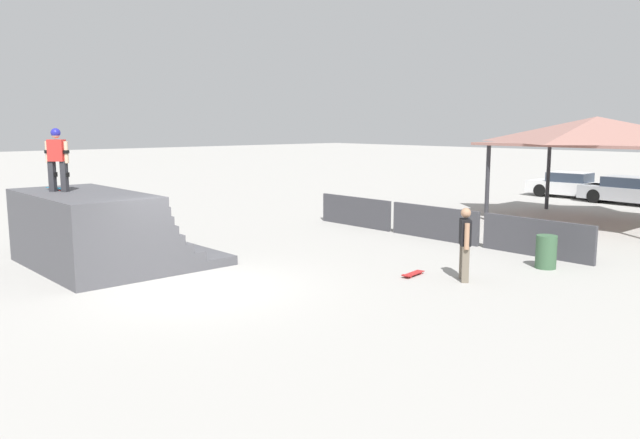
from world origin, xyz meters
name	(u,v)px	position (x,y,z in m)	size (l,w,h in m)	color
ground_plane	(194,287)	(0.00, 0.00, 0.00)	(160.00, 160.00, 0.00)	#A3A09B
quarter_pipe_ramp	(98,233)	(-3.57, -0.69, 0.86)	(4.65, 4.23, 1.93)	#4C4C51
skater_on_deck	(57,155)	(-4.20, -1.37, 2.86)	(0.63, 0.53, 1.61)	#2D2D33
skateboard_on_deck	(58,188)	(-4.57, -1.28, 1.99)	(0.80, 0.35, 0.09)	red
bystander_walking	(465,240)	(3.68, 5.07, 0.96)	(0.55, 0.58, 1.72)	#6B6051
skateboard_on_ground	(413,274)	(2.61, 4.50, 0.06)	(0.33, 0.81, 0.09)	red
barrier_fence	(434,223)	(-0.13, 8.85, 0.53)	(10.42, 0.12, 1.05)	#3D3D42
pavilion_shelter	(596,132)	(1.67, 15.96, 3.38)	(7.07, 5.44, 3.93)	#2D2D33
trash_bin	(546,252)	(4.34, 7.68, 0.42)	(0.52, 0.52, 0.85)	#385B3D
parked_car_white	(571,186)	(-2.74, 23.26, 0.60)	(4.26, 1.86, 1.27)	silver
parked_car_silver	(630,191)	(0.39, 22.61, 0.60)	(4.42, 1.95, 1.27)	#A8AAAF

